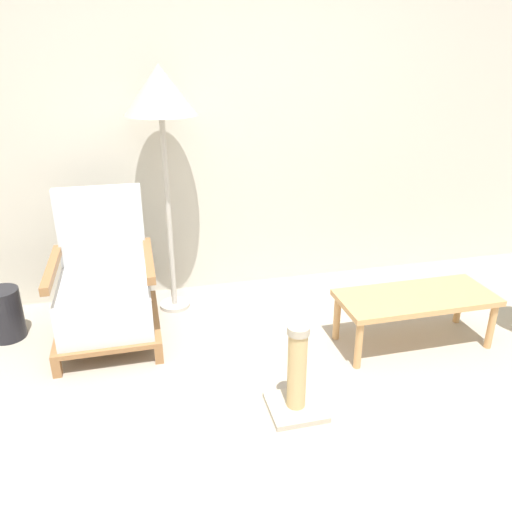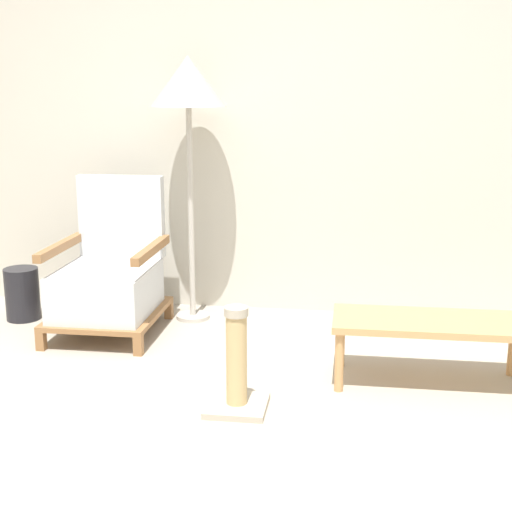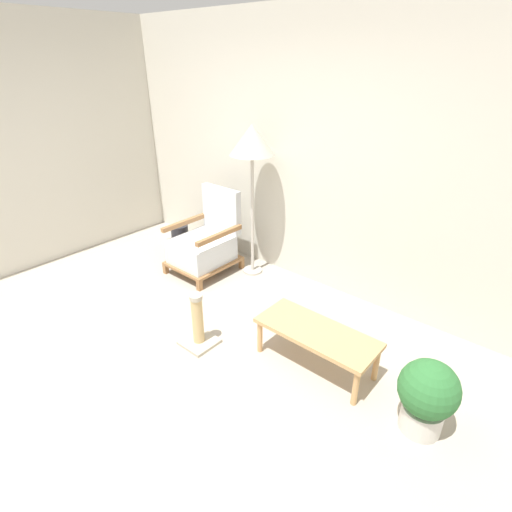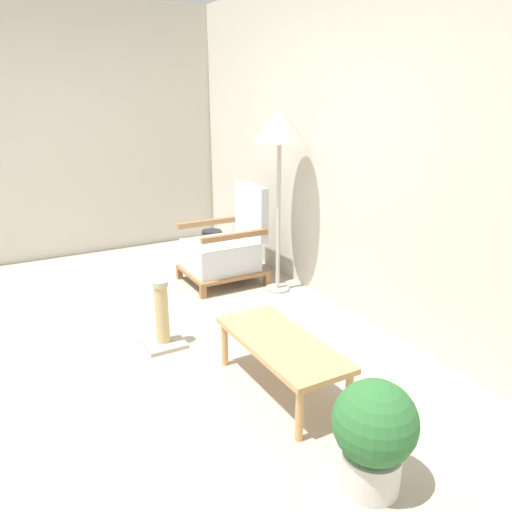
{
  "view_description": "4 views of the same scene",
  "coord_description": "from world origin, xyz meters",
  "px_view_note": "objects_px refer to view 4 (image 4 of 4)",
  "views": [
    {
      "loc": [
        -0.68,
        -1.39,
        1.74
      ],
      "look_at": [
        -0.0,
        1.37,
        0.55
      ],
      "focal_mm": 35.0,
      "sensor_mm": 36.0,
      "label": 1
    },
    {
      "loc": [
        0.53,
        -2.45,
        1.46
      ],
      "look_at": [
        -0.0,
        1.37,
        0.55
      ],
      "focal_mm": 50.0,
      "sensor_mm": 36.0,
      "label": 2
    },
    {
      "loc": [
        2.2,
        -1.19,
        2.25
      ],
      "look_at": [
        -0.0,
        1.37,
        0.55
      ],
      "focal_mm": 28.0,
      "sensor_mm": 36.0,
      "label": 3
    },
    {
      "loc": [
        3.18,
        -0.42,
        1.74
      ],
      "look_at": [
        -0.0,
        1.37,
        0.55
      ],
      "focal_mm": 35.0,
      "sensor_mm": 36.0,
      "label": 4
    }
  ],
  "objects_px": {
    "armchair": "(226,248)",
    "coffee_table": "(281,347)",
    "vase": "(212,246)",
    "potted_plant": "(374,432)",
    "floor_lamp": "(280,129)",
    "scratching_post": "(162,322)"
  },
  "relations": [
    {
      "from": "armchair",
      "to": "coffee_table",
      "type": "height_order",
      "value": "armchair"
    },
    {
      "from": "floor_lamp",
      "to": "potted_plant",
      "type": "bearing_deg",
      "value": -21.73
    },
    {
      "from": "vase",
      "to": "potted_plant",
      "type": "distance_m",
      "value": 3.46
    },
    {
      "from": "armchair",
      "to": "floor_lamp",
      "type": "xyz_separation_m",
      "value": [
        0.44,
        0.31,
        1.12
      ]
    },
    {
      "from": "potted_plant",
      "to": "armchair",
      "type": "bearing_deg",
      "value": 167.59
    },
    {
      "from": "vase",
      "to": "potted_plant",
      "type": "relative_size",
      "value": 0.62
    },
    {
      "from": "armchair",
      "to": "potted_plant",
      "type": "relative_size",
      "value": 1.69
    },
    {
      "from": "armchair",
      "to": "floor_lamp",
      "type": "height_order",
      "value": "floor_lamp"
    },
    {
      "from": "scratching_post",
      "to": "vase",
      "type": "bearing_deg",
      "value": 144.89
    },
    {
      "from": "coffee_table",
      "to": "vase",
      "type": "bearing_deg",
      "value": 164.65
    },
    {
      "from": "potted_plant",
      "to": "scratching_post",
      "type": "bearing_deg",
      "value": -168.33
    },
    {
      "from": "armchair",
      "to": "potted_plant",
      "type": "distance_m",
      "value": 2.8
    },
    {
      "from": "coffee_table",
      "to": "scratching_post",
      "type": "relative_size",
      "value": 1.94
    },
    {
      "from": "vase",
      "to": "scratching_post",
      "type": "relative_size",
      "value": 0.68
    },
    {
      "from": "floor_lamp",
      "to": "scratching_post",
      "type": "xyz_separation_m",
      "value": [
        0.5,
        -1.28,
        -1.27
      ]
    },
    {
      "from": "armchair",
      "to": "vase",
      "type": "bearing_deg",
      "value": 167.15
    },
    {
      "from": "coffee_table",
      "to": "potted_plant",
      "type": "bearing_deg",
      "value": -4.08
    },
    {
      "from": "floor_lamp",
      "to": "potted_plant",
      "type": "relative_size",
      "value": 3.02
    },
    {
      "from": "vase",
      "to": "scratching_post",
      "type": "bearing_deg",
      "value": -35.11
    },
    {
      "from": "armchair",
      "to": "floor_lamp",
      "type": "bearing_deg",
      "value": 35.15
    },
    {
      "from": "vase",
      "to": "potted_plant",
      "type": "height_order",
      "value": "potted_plant"
    },
    {
      "from": "armchair",
      "to": "floor_lamp",
      "type": "relative_size",
      "value": 0.56
    }
  ]
}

